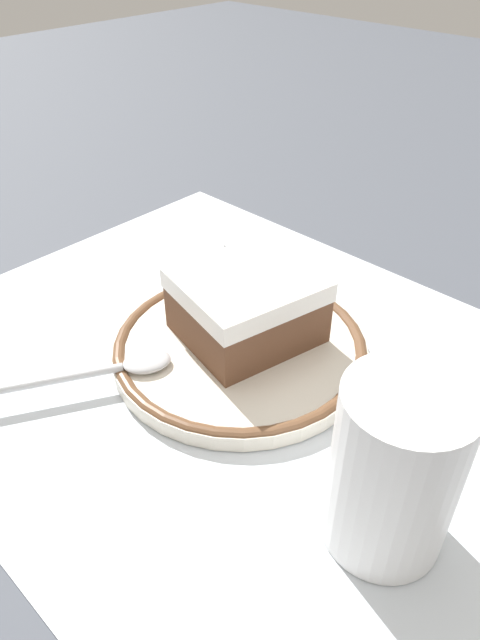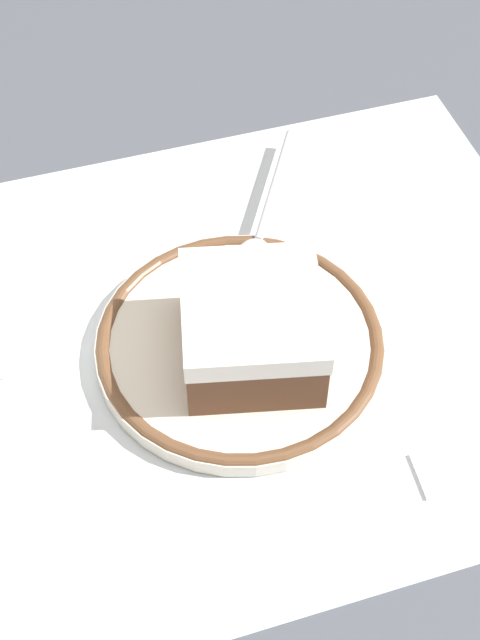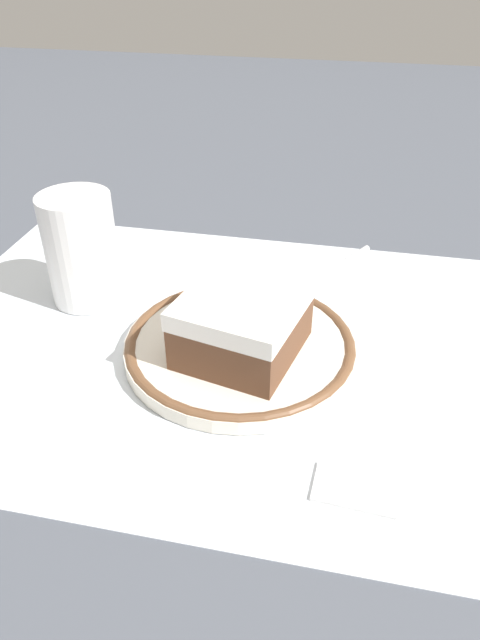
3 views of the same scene
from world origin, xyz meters
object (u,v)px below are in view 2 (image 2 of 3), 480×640
object	(u,v)px
plate	(240,344)
spoon	(262,226)
napkin	(1,560)
sugar_packet	(459,466)
cake_slice	(252,327)

from	to	relation	value
plate	spoon	world-z (taller)	spoon
napkin	plate	bearing A→B (deg)	-149.46
spoon	napkin	world-z (taller)	spoon
sugar_packet	plate	bearing A→B (deg)	-51.01
napkin	sugar_packet	bearing A→B (deg)	175.40
sugar_packet	spoon	bearing A→B (deg)	-75.56
cake_slice	spoon	xyz separation A→B (m)	(-0.04, -0.10, -0.02)
plate	cake_slice	xyz separation A→B (m)	(-0.00, 0.01, 0.03)
napkin	sugar_packet	world-z (taller)	sugar_packet
plate	cake_slice	size ratio (longest dim) A/B	1.71
plate	napkin	bearing A→B (deg)	30.54
cake_slice	sugar_packet	size ratio (longest dim) A/B	2.12
napkin	spoon	bearing A→B (deg)	-138.40
cake_slice	napkin	xyz separation A→B (m)	(0.17, 0.09, -0.03)
plate	napkin	xyz separation A→B (m)	(0.16, 0.10, -0.01)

